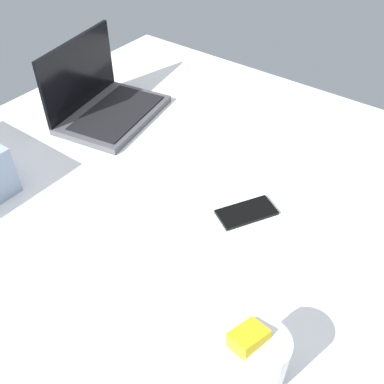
{
  "coord_description": "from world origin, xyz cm",
  "views": [
    {
      "loc": [
        -44.63,
        -54.56,
        92.55
      ],
      "look_at": [
        16.39,
        -8.96,
        24.0
      ],
      "focal_mm": 41.1,
      "sensor_mm": 36.0,
      "label": 1
    }
  ],
  "objects": [
    {
      "name": "bed_mattress",
      "position": [
        0.0,
        0.0,
        9.0
      ],
      "size": [
        180.0,
        140.0,
        18.0
      ],
      "primitive_type": "cube",
      "color": "white",
      "rests_on": "ground"
    },
    {
      "name": "laptop",
      "position": [
        34.59,
        38.63,
        22.41
      ],
      "size": [
        36.67,
        28.68,
        23.0
      ],
      "rotation": [
        0.0,
        0.0,
        0.18
      ],
      "color": "#4C4C51",
      "rests_on": "bed_mattress"
    },
    {
      "name": "snack_cup",
      "position": [
        -9.45,
        -42.25,
        23.87
      ],
      "size": [
        9.09,
        9.84,
        12.99
      ],
      "color": "silver",
      "rests_on": "bed_mattress"
    },
    {
      "name": "cell_phone",
      "position": [
        23.34,
        -20.1,
        18.4
      ],
      "size": [
        15.52,
        12.93,
        0.8
      ],
      "primitive_type": "cube",
      "rotation": [
        0.0,
        0.0,
        1.04
      ],
      "color": "black",
      "rests_on": "bed_mattress"
    }
  ]
}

